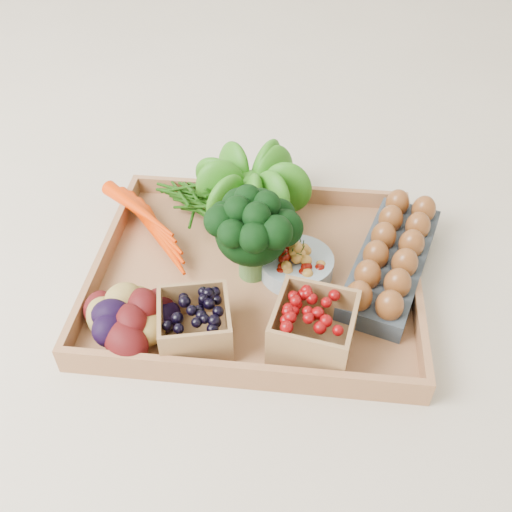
# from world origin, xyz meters

# --- Properties ---
(ground) EXTENTS (4.00, 4.00, 0.00)m
(ground) POSITION_xyz_m (0.00, 0.00, 0.00)
(ground) COLOR beige
(ground) RESTS_ON ground
(tray) EXTENTS (0.55, 0.45, 0.01)m
(tray) POSITION_xyz_m (0.00, 0.00, 0.01)
(tray) COLOR #A56E45
(tray) RESTS_ON ground
(carrots) EXTENTS (0.20, 0.14, 0.05)m
(carrots) POSITION_xyz_m (-0.20, 0.08, 0.04)
(carrots) COLOR #DE3000
(carrots) RESTS_ON tray
(lettuce) EXTENTS (0.14, 0.14, 0.14)m
(lettuce) POSITION_xyz_m (-0.03, 0.18, 0.09)
(lettuce) COLOR #285C0E
(lettuce) RESTS_ON tray
(broccoli) EXTENTS (0.16, 0.16, 0.12)m
(broccoli) POSITION_xyz_m (-0.01, 0.00, 0.08)
(broccoli) COLOR black
(broccoli) RESTS_ON tray
(cherry_bowl) EXTENTS (0.13, 0.13, 0.03)m
(cherry_bowl) POSITION_xyz_m (0.07, 0.01, 0.03)
(cherry_bowl) COLOR #8C9EA5
(cherry_bowl) RESTS_ON tray
(egg_carton) EXTENTS (0.20, 0.33, 0.04)m
(egg_carton) POSITION_xyz_m (0.23, 0.04, 0.03)
(egg_carton) COLOR #374047
(egg_carton) RESTS_ON tray
(potatoes) EXTENTS (0.16, 0.16, 0.09)m
(potatoes) POSITION_xyz_m (-0.18, -0.14, 0.06)
(potatoes) COLOR #38090A
(potatoes) RESTS_ON tray
(punnet_blackberry) EXTENTS (0.13, 0.13, 0.07)m
(punnet_blackberry) POSITION_xyz_m (-0.08, -0.15, 0.05)
(punnet_blackberry) COLOR black
(punnet_blackberry) RESTS_ON tray
(punnet_raspberry) EXTENTS (0.14, 0.14, 0.08)m
(punnet_raspberry) POSITION_xyz_m (0.10, -0.14, 0.06)
(punnet_raspberry) COLOR #660405
(punnet_raspberry) RESTS_ON tray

